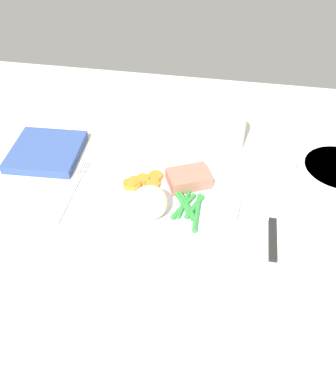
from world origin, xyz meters
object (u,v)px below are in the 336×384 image
knife (272,216)px  meat_portion (190,179)px  water_glass (227,132)px  napkin (46,152)px  dinner_plate (168,200)px  fork (72,191)px

knife → meat_portion: bearing=167.2°
water_glass → napkin: water_glass is taller
meat_portion → dinner_plate: bearing=-130.6°
dinner_plate → water_glass: (8.68, 18.41, 2.70)cm
meat_portion → water_glass: size_ratio=0.89×
dinner_plate → knife: dinner_plate is taller
meat_portion → knife: 15.49cm
knife → water_glass: 21.16cm
fork → napkin: 12.78cm
water_glass → dinner_plate: bearing=-115.2°
knife → water_glass: size_ratio=2.50×
dinner_plate → knife: size_ratio=1.21×
napkin → fork: bearing=-47.9°
meat_portion → napkin: (-29.49, 5.30, -1.93)cm
dinner_plate → water_glass: bearing=64.8°
meat_portion → knife: (14.68, -4.19, -2.61)cm
fork → water_glass: water_glass is taller
meat_portion → water_glass: (5.33, 14.50, 0.69)cm
fork → knife: knife is taller
fork → napkin: (-8.55, 9.47, 0.68)cm
fork → water_glass: (26.26, 18.67, 3.30)cm
dinner_plate → meat_portion: bearing=49.4°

